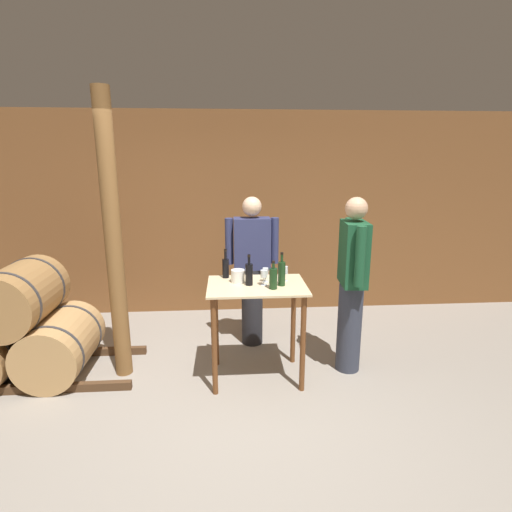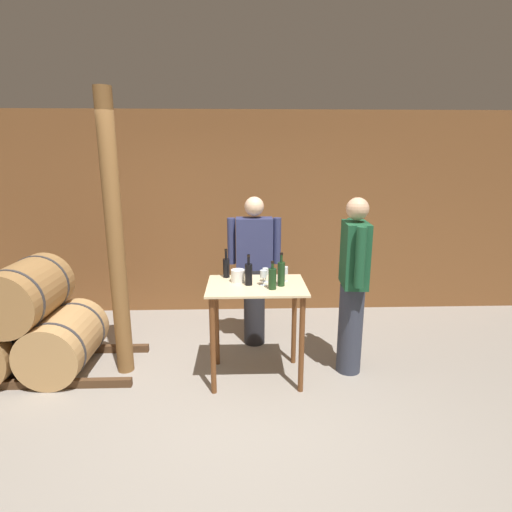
{
  "view_description": "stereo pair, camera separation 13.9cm",
  "coord_description": "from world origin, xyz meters",
  "px_view_note": "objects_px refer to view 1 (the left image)",
  "views": [
    {
      "loc": [
        -0.05,
        -2.87,
        2.1
      ],
      "look_at": [
        0.21,
        0.76,
        1.2
      ],
      "focal_mm": 28.0,
      "sensor_mm": 36.0,
      "label": 1
    },
    {
      "loc": [
        0.09,
        -2.88,
        2.1
      ],
      "look_at": [
        0.21,
        0.76,
        1.2
      ],
      "focal_mm": 28.0,
      "sensor_mm": 36.0,
      "label": 2
    }
  ],
  "objects_px": {
    "wine_bottle_far_left": "(226,267)",
    "wine_bottle_right": "(282,273)",
    "wine_glass_near_right": "(285,271)",
    "ice_bucket": "(238,276)",
    "wooden_post": "(113,241)",
    "wine_glass_near_left": "(264,274)",
    "wine_glass_near_center": "(265,272)",
    "person_host": "(352,282)",
    "person_visitor_with_scarf": "(252,268)",
    "wine_bottle_left": "(249,274)",
    "wine_bottle_center": "(273,278)"
  },
  "relations": [
    {
      "from": "wine_glass_near_left",
      "to": "person_visitor_with_scarf",
      "type": "distance_m",
      "value": 0.8
    },
    {
      "from": "wine_bottle_left",
      "to": "wine_bottle_center",
      "type": "distance_m",
      "value": 0.25
    },
    {
      "from": "wine_bottle_right",
      "to": "wine_glass_near_center",
      "type": "bearing_deg",
      "value": 139.37
    },
    {
      "from": "ice_bucket",
      "to": "person_visitor_with_scarf",
      "type": "distance_m",
      "value": 0.7
    },
    {
      "from": "wine_bottle_right",
      "to": "wine_glass_near_left",
      "type": "xyz_separation_m",
      "value": [
        -0.16,
        0.02,
        -0.02
      ]
    },
    {
      "from": "wine_bottle_right",
      "to": "wine_glass_near_left",
      "type": "height_order",
      "value": "wine_bottle_right"
    },
    {
      "from": "wine_bottle_right",
      "to": "person_host",
      "type": "height_order",
      "value": "person_host"
    },
    {
      "from": "wine_glass_near_right",
      "to": "ice_bucket",
      "type": "height_order",
      "value": "wine_glass_near_right"
    },
    {
      "from": "wine_bottle_far_left",
      "to": "person_visitor_with_scarf",
      "type": "distance_m",
      "value": 0.61
    },
    {
      "from": "wine_glass_near_left",
      "to": "wine_bottle_far_left",
      "type": "bearing_deg",
      "value": 142.74
    },
    {
      "from": "wine_bottle_left",
      "to": "wine_glass_near_right",
      "type": "distance_m",
      "value": 0.36
    },
    {
      "from": "wine_bottle_far_left",
      "to": "wine_glass_near_right",
      "type": "xyz_separation_m",
      "value": [
        0.56,
        -0.15,
        -0.01
      ]
    },
    {
      "from": "wooden_post",
      "to": "wine_glass_near_left",
      "type": "height_order",
      "value": "wooden_post"
    },
    {
      "from": "wine_bottle_center",
      "to": "person_visitor_with_scarf",
      "type": "relative_size",
      "value": 0.15
    },
    {
      "from": "wine_bottle_right",
      "to": "ice_bucket",
      "type": "relative_size",
      "value": 2.45
    },
    {
      "from": "wine_glass_near_center",
      "to": "wine_bottle_far_left",
      "type": "bearing_deg",
      "value": 155.96
    },
    {
      "from": "wine_bottle_left",
      "to": "person_visitor_with_scarf",
      "type": "xyz_separation_m",
      "value": [
        0.07,
        0.76,
        -0.16
      ]
    },
    {
      "from": "wine_bottle_right",
      "to": "person_visitor_with_scarf",
      "type": "distance_m",
      "value": 0.85
    },
    {
      "from": "ice_bucket",
      "to": "person_visitor_with_scarf",
      "type": "height_order",
      "value": "person_visitor_with_scarf"
    },
    {
      "from": "wine_glass_near_center",
      "to": "person_visitor_with_scarf",
      "type": "xyz_separation_m",
      "value": [
        -0.09,
        0.68,
        -0.15
      ]
    },
    {
      "from": "wine_glass_near_right",
      "to": "ice_bucket",
      "type": "xyz_separation_m",
      "value": [
        -0.45,
        -0.01,
        -0.04
      ]
    },
    {
      "from": "wine_bottle_left",
      "to": "wine_glass_near_left",
      "type": "distance_m",
      "value": 0.14
    },
    {
      "from": "wine_bottle_left",
      "to": "wine_glass_near_left",
      "type": "bearing_deg",
      "value": -6.42
    },
    {
      "from": "wine_glass_near_right",
      "to": "wine_bottle_right",
      "type": "bearing_deg",
      "value": -109.83
    },
    {
      "from": "wine_bottle_right",
      "to": "person_host",
      "type": "relative_size",
      "value": 0.18
    },
    {
      "from": "person_visitor_with_scarf",
      "to": "wine_glass_near_left",
      "type": "bearing_deg",
      "value": -85.52
    },
    {
      "from": "wine_glass_near_left",
      "to": "person_visitor_with_scarf",
      "type": "bearing_deg",
      "value": 94.48
    },
    {
      "from": "ice_bucket",
      "to": "person_host",
      "type": "height_order",
      "value": "person_host"
    },
    {
      "from": "person_visitor_with_scarf",
      "to": "person_host",
      "type": "bearing_deg",
      "value": -35.63
    },
    {
      "from": "ice_bucket",
      "to": "person_host",
      "type": "distance_m",
      "value": 1.11
    },
    {
      "from": "wine_bottle_center",
      "to": "person_visitor_with_scarf",
      "type": "xyz_separation_m",
      "value": [
        -0.14,
        0.89,
        -0.16
      ]
    },
    {
      "from": "wooden_post",
      "to": "wine_glass_near_left",
      "type": "bearing_deg",
      "value": -7.89
    },
    {
      "from": "wine_bottle_far_left",
      "to": "wooden_post",
      "type": "bearing_deg",
      "value": -175.8
    },
    {
      "from": "wine_bottle_far_left",
      "to": "wine_bottle_right",
      "type": "bearing_deg",
      "value": -29.12
    },
    {
      "from": "wooden_post",
      "to": "wine_bottle_left",
      "type": "xyz_separation_m",
      "value": [
        1.25,
        -0.18,
        -0.29
      ]
    },
    {
      "from": "wine_bottle_far_left",
      "to": "wine_glass_near_center",
      "type": "distance_m",
      "value": 0.41
    },
    {
      "from": "wine_bottle_far_left",
      "to": "person_visitor_with_scarf",
      "type": "height_order",
      "value": "person_visitor_with_scarf"
    },
    {
      "from": "wine_bottle_left",
      "to": "wine_glass_near_left",
      "type": "relative_size",
      "value": 2.0
    },
    {
      "from": "wine_bottle_left",
      "to": "person_host",
      "type": "height_order",
      "value": "person_host"
    },
    {
      "from": "wine_glass_near_left",
      "to": "person_host",
      "type": "distance_m",
      "value": 0.89
    },
    {
      "from": "wine_bottle_center",
      "to": "person_host",
      "type": "height_order",
      "value": "person_host"
    },
    {
      "from": "person_host",
      "to": "wine_glass_near_center",
      "type": "bearing_deg",
      "value": -179.32
    },
    {
      "from": "wooden_post",
      "to": "person_host",
      "type": "relative_size",
      "value": 1.55
    },
    {
      "from": "wine_bottle_far_left",
      "to": "wine_bottle_left",
      "type": "height_order",
      "value": "wine_bottle_left"
    },
    {
      "from": "wooden_post",
      "to": "person_visitor_with_scarf",
      "type": "bearing_deg",
      "value": 23.88
    },
    {
      "from": "wine_bottle_far_left",
      "to": "wine_glass_near_right",
      "type": "distance_m",
      "value": 0.58
    },
    {
      "from": "wine_bottle_left",
      "to": "wine_bottle_center",
      "type": "xyz_separation_m",
      "value": [
        0.21,
        -0.13,
        -0.01
      ]
    },
    {
      "from": "wine_bottle_center",
      "to": "wine_glass_near_left",
      "type": "bearing_deg",
      "value": 124.14
    },
    {
      "from": "wine_glass_near_left",
      "to": "wine_glass_near_right",
      "type": "bearing_deg",
      "value": 29.36
    },
    {
      "from": "wine_glass_near_left",
      "to": "person_host",
      "type": "height_order",
      "value": "person_host"
    }
  ]
}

